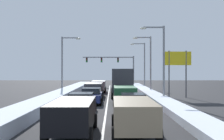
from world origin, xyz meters
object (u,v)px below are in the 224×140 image
street_lamp_right_near (162,56)px  street_lamp_right_mid (149,59)px  suv_green_right_lane_third (126,94)px  suv_tan_right_lane_nearest (135,114)px  suv_black_center_lane_nearest (74,114)px  sedan_maroon_right_lane_second (134,104)px  suv_silver_right_lane_fifth (123,85)px  sedan_white_center_lane_second (83,103)px  sedan_navy_center_lane_third (93,96)px  street_lamp_right_far (144,61)px  roadside_sign_right (179,63)px  suv_gray_center_lane_fifth (100,85)px  traffic_light_gantry (117,63)px  box_truck_right_lane_fourth (123,81)px  suv_charcoal_center_lane_fourth (95,88)px  street_lamp_left_mid (66,59)px

street_lamp_right_near → street_lamp_right_mid: 10.06m
suv_green_right_lane_third → suv_tan_right_lane_nearest: bearing=-90.5°
suv_tan_right_lane_nearest → suv_black_center_lane_nearest: (-2.97, -0.07, 0.00)m
sedan_maroon_right_lane_second → suv_black_center_lane_nearest: size_ratio=0.92×
suv_silver_right_lane_fifth → sedan_white_center_lane_second: suv_silver_right_lane_fifth is taller
sedan_navy_center_lane_third → street_lamp_right_mid: street_lamp_right_mid is taller
street_lamp_right_far → roadside_sign_right: (2.23, -16.95, -0.86)m
suv_black_center_lane_nearest → suv_tan_right_lane_nearest: bearing=1.4°
suv_silver_right_lane_fifth → suv_gray_center_lane_fifth: bearing=-166.9°
suv_green_right_lane_third → suv_silver_right_lane_fifth: 15.35m
suv_green_right_lane_third → street_lamp_right_far: 24.39m
suv_gray_center_lane_fifth → traffic_light_gantry: traffic_light_gantry is taller
suv_tan_right_lane_nearest → box_truck_right_lane_fourth: 19.50m
suv_silver_right_lane_fifth → sedan_white_center_lane_second: (-3.62, -20.69, -0.25)m
suv_green_right_lane_third → sedan_maroon_right_lane_second: bearing=-87.0°
suv_silver_right_lane_fifth → street_lamp_right_near: (3.74, -11.78, 3.73)m
suv_gray_center_lane_fifth → street_lamp_right_mid: street_lamp_right_mid is taller
suv_green_right_lane_third → street_lamp_right_mid: bearing=73.7°
sedan_white_center_lane_second → suv_charcoal_center_lane_fourth: (0.08, 12.89, 0.25)m
suv_gray_center_lane_fifth → street_lamp_right_near: 13.61m
sedan_navy_center_lane_third → roadside_sign_right: size_ratio=0.82×
street_lamp_right_near → sedan_navy_center_lane_third: bearing=-157.4°
suv_green_right_lane_third → roadside_sign_right: (6.54, 6.74, 3.00)m
sedan_maroon_right_lane_second → street_lamp_right_near: (3.64, 9.51, 3.98)m
suv_tan_right_lane_nearest → suv_gray_center_lane_fifth: bearing=96.5°
suv_black_center_lane_nearest → suv_silver_right_lane_fifth: bearing=83.2°
suv_green_right_lane_third → street_lamp_right_mid: 14.70m
street_lamp_right_mid → street_lamp_right_far: bearing=88.2°
sedan_navy_center_lane_third → suv_black_center_lane_nearest: bearing=-89.9°
suv_charcoal_center_lane_fourth → street_lamp_right_near: bearing=-28.7°
suv_gray_center_lane_fifth → street_lamp_right_mid: bearing=-7.5°
sedan_maroon_right_lane_second → street_lamp_right_far: 30.18m
street_lamp_right_far → street_lamp_left_mid: 16.80m
box_truck_right_lane_fourth → traffic_light_gantry: (-0.45, 23.78, 2.82)m
sedan_navy_center_lane_third → street_lamp_right_far: bearing=72.2°
suv_silver_right_lane_fifth → suv_charcoal_center_lane_fourth: same height
sedan_maroon_right_lane_second → street_lamp_left_mid: 19.81m
sedan_white_center_lane_second → sedan_navy_center_lane_third: bearing=87.1°
suv_silver_right_lane_fifth → roadside_sign_right: size_ratio=0.89×
suv_charcoal_center_lane_fourth → street_lamp_right_near: size_ratio=0.62×
sedan_maroon_right_lane_second → suv_silver_right_lane_fifth: (-0.09, 21.29, 0.25)m
sedan_white_center_lane_second → roadside_sign_right: size_ratio=0.82×
sedan_maroon_right_lane_second → street_lamp_right_far: size_ratio=0.55×
suv_black_center_lane_nearest → traffic_light_gantry: bearing=86.5°
roadside_sign_right → box_truck_right_lane_fourth: bearing=173.9°
traffic_light_gantry → sedan_maroon_right_lane_second: bearing=-88.8°
sedan_maroon_right_lane_second → sedan_navy_center_lane_third: (-3.41, 6.58, 0.00)m
suv_tan_right_lane_nearest → roadside_sign_right: (6.64, 18.78, 3.00)m
suv_gray_center_lane_fifth → roadside_sign_right: roadside_sign_right is taller
box_truck_right_lane_fourth → sedan_white_center_lane_second: size_ratio=1.60×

